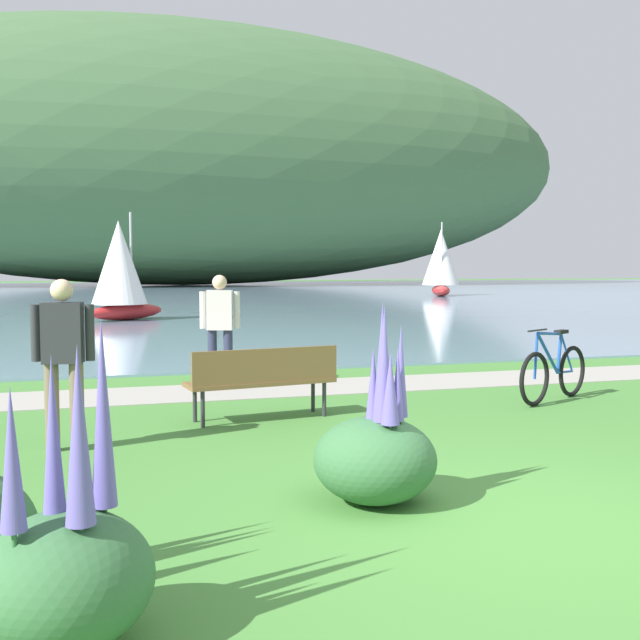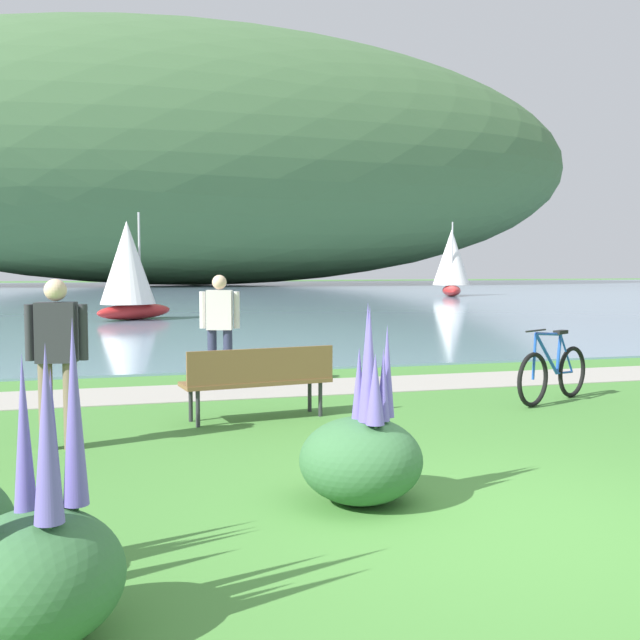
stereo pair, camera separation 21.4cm
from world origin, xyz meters
The scene contains 12 objects.
ground_plane centered at (0.00, 0.00, 0.00)m, with size 200.00×200.00×0.00m, color #478438.
bay_water centered at (0.00, 48.15, 0.02)m, with size 180.00×80.00×0.04m, color #7A99B2.
distant_hillside centered at (5.05, 71.28, 12.84)m, with size 81.89×28.00×25.60m, color #42663D.
shoreline_path centered at (0.00, 6.27, 0.01)m, with size 60.00×1.50×0.01m, color #A39E93.
park_bench_near_camera centered at (-1.06, 4.10, 0.52)m, with size 1.85×0.74×0.88m.
bicycle_leaning_near_bench centered at (3.01, 4.24, 0.40)m, with size 1.58×0.90×1.01m.
person_at_shoreline centered at (-1.17, 6.70, 0.98)m, with size 0.59×0.32×1.71m.
person_on_the_grass centered at (-3.26, 3.21, 0.98)m, with size 0.60×0.28×1.71m.
echium_bush_mid_cluster centered at (-0.87, 0.79, 0.41)m, with size 0.96×0.96×1.57m.
echium_bush_far_cluster centered at (-3.07, -0.86, 0.41)m, with size 0.84×0.84×1.58m.
sailboat_nearest_to_shore centered at (17.61, 38.35, 2.19)m, with size 2.99×4.01×4.56m.
sailboat_mid_bay centered at (-2.25, 21.54, 1.76)m, with size 3.01×2.82×3.66m.
Camera 1 is at (-2.89, -4.55, 1.83)m, focal length 41.96 mm.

